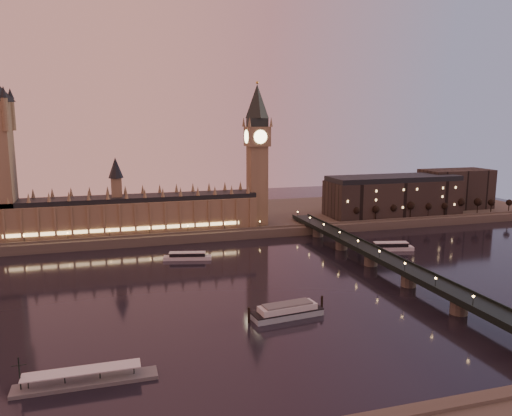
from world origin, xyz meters
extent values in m
plane|color=black|center=(0.00, 0.00, 0.00)|extent=(700.00, 700.00, 0.00)
cube|color=#423D35|center=(30.00, 165.00, 3.00)|extent=(560.00, 130.00, 6.00)
cube|color=brown|center=(-40.00, 121.00, 17.00)|extent=(180.00, 26.00, 22.00)
cube|color=black|center=(-40.00, 121.00, 29.60)|extent=(180.00, 22.00, 3.20)
cube|color=#FFCC7F|center=(-40.00, 107.50, 11.00)|extent=(153.00, 0.25, 2.20)
cube|color=brown|center=(54.00, 121.00, 35.00)|extent=(13.00, 13.00, 58.00)
cube|color=brown|center=(54.00, 121.00, 71.00)|extent=(16.00, 16.00, 14.00)
cylinder|color=#FFEAA5|center=(54.00, 112.82, 71.00)|extent=(9.60, 0.35, 9.60)
cylinder|color=#FFEAA5|center=(45.82, 121.00, 71.00)|extent=(0.35, 9.60, 9.60)
cube|color=black|center=(54.00, 121.00, 81.00)|extent=(13.00, 13.00, 6.00)
cone|color=black|center=(54.00, 121.00, 96.00)|extent=(17.68, 17.68, 24.00)
sphere|color=gold|center=(54.00, 121.00, 109.00)|extent=(2.00, 2.00, 2.00)
cube|color=black|center=(92.00, 0.00, 8.00)|extent=(13.00, 260.00, 2.00)
cube|color=black|center=(85.70, 0.00, 9.50)|extent=(0.60, 260.00, 1.00)
cube|color=black|center=(98.30, 0.00, 9.50)|extent=(0.60, 260.00, 1.00)
cube|color=black|center=(172.00, 127.00, 20.00)|extent=(110.00, 36.00, 28.00)
cube|color=black|center=(172.00, 127.00, 36.00)|extent=(108.00, 34.00, 4.00)
cube|color=black|center=(242.00, 139.00, 23.00)|extent=(60.00, 30.00, 34.00)
cylinder|color=black|center=(128.40, 109.00, 10.34)|extent=(0.70, 0.70, 8.67)
sphere|color=black|center=(128.40, 109.00, 14.86)|extent=(5.78, 5.78, 5.78)
cylinder|color=black|center=(144.25, 109.00, 10.34)|extent=(0.70, 0.70, 8.67)
sphere|color=black|center=(144.25, 109.00, 14.86)|extent=(5.78, 5.78, 5.78)
cylinder|color=black|center=(160.10, 109.00, 10.34)|extent=(0.70, 0.70, 8.67)
sphere|color=black|center=(160.10, 109.00, 14.86)|extent=(5.78, 5.78, 5.78)
cylinder|color=black|center=(175.95, 109.00, 10.34)|extent=(0.70, 0.70, 8.67)
sphere|color=black|center=(175.95, 109.00, 14.86)|extent=(5.78, 5.78, 5.78)
cylinder|color=black|center=(191.81, 109.00, 10.34)|extent=(0.70, 0.70, 8.67)
sphere|color=black|center=(191.81, 109.00, 14.86)|extent=(5.78, 5.78, 5.78)
cylinder|color=black|center=(207.66, 109.00, 10.34)|extent=(0.70, 0.70, 8.67)
sphere|color=black|center=(207.66, 109.00, 14.86)|extent=(5.78, 5.78, 5.78)
cylinder|color=black|center=(223.51, 109.00, 10.34)|extent=(0.70, 0.70, 8.67)
sphere|color=black|center=(223.51, 109.00, 14.86)|extent=(5.78, 5.78, 5.78)
cylinder|color=black|center=(239.36, 109.00, 10.34)|extent=(0.70, 0.70, 8.67)
sphere|color=black|center=(239.36, 109.00, 14.86)|extent=(5.78, 5.78, 5.78)
cylinder|color=black|center=(255.22, 109.00, 10.34)|extent=(0.70, 0.70, 8.67)
sphere|color=black|center=(255.22, 109.00, 14.86)|extent=(5.78, 5.78, 5.78)
cylinder|color=black|center=(271.07, 109.00, 10.34)|extent=(0.70, 0.70, 8.67)
sphere|color=black|center=(271.07, 109.00, 14.86)|extent=(5.78, 5.78, 5.78)
cube|color=silver|center=(-7.63, 61.47, 1.04)|extent=(29.15, 12.69, 2.09)
cube|color=black|center=(-7.63, 61.47, 3.13)|extent=(21.69, 9.87, 2.09)
cube|color=silver|center=(-7.63, 61.47, 4.37)|extent=(22.30, 10.24, 0.38)
cube|color=silver|center=(121.57, 46.04, 1.21)|extent=(29.46, 13.36, 2.42)
cube|color=black|center=(121.57, 46.04, 3.63)|extent=(21.93, 10.44, 2.42)
cube|color=silver|center=(121.57, 46.04, 5.06)|extent=(22.55, 10.85, 0.44)
cube|color=#859CA9|center=(19.46, -39.37, 1.25)|extent=(31.67, 12.17, 2.51)
cube|color=black|center=(19.46, -39.37, 2.75)|extent=(31.67, 12.17, 0.48)
cube|color=silver|center=(19.46, -39.37, 4.25)|extent=(25.81, 10.55, 2.51)
cube|color=#595B5E|center=(19.46, -39.37, 5.84)|extent=(21.86, 9.15, 0.68)
cylinder|color=black|center=(2.21, -40.36, 3.28)|extent=(1.06, 1.06, 6.56)
cylinder|color=black|center=(36.72, -36.37, 3.28)|extent=(1.06, 1.06, 6.56)
cube|color=#595B5E|center=(-60.66, -72.57, 0.64)|extent=(44.47, 7.41, 1.27)
cube|color=silver|center=(-61.72, -72.57, 4.82)|extent=(36.00, 6.35, 0.32)
cylinder|color=black|center=(-79.72, -72.57, 6.56)|extent=(0.42, 0.42, 10.59)
cylinder|color=black|center=(-79.72, -72.57, 9.21)|extent=(4.24, 0.25, 0.25)
camera|label=1|loc=(-50.50, -228.33, 82.92)|focal=35.00mm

